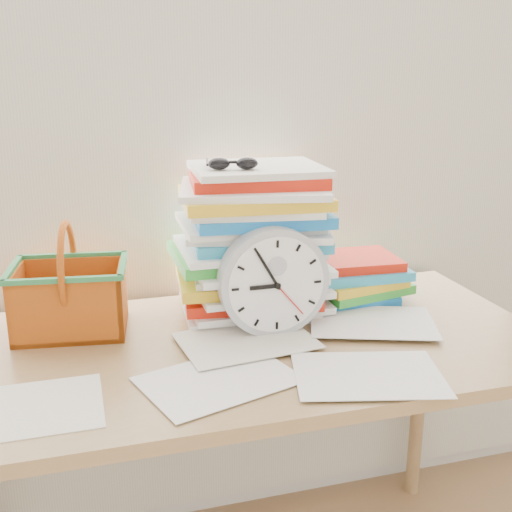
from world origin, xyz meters
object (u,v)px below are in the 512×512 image
object	(u,v)px
basket	(69,278)
book_stack	(351,279)
paper_stack	(251,241)
desk	(246,371)
clock	(273,281)

from	to	relation	value
basket	book_stack	bearing A→B (deg)	8.24
paper_stack	desk	bearing A→B (deg)	-109.48
desk	basket	distance (m)	0.47
clock	book_stack	distance (m)	0.32
book_stack	basket	xyz separation A→B (m)	(-0.73, -0.01, 0.07)
desk	book_stack	distance (m)	0.42
clock	basket	size ratio (longest dim) A/B	0.99
clock	book_stack	xyz separation A→B (m)	(0.27, 0.16, -0.07)
desk	book_stack	bearing A→B (deg)	28.44
clock	basket	distance (m)	0.48
paper_stack	book_stack	world-z (taller)	paper_stack
desk	basket	xyz separation A→B (m)	(-0.38, 0.18, 0.21)
paper_stack	book_stack	size ratio (longest dim) A/B	1.33
desk	clock	size ratio (longest dim) A/B	5.42
book_stack	basket	distance (m)	0.73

